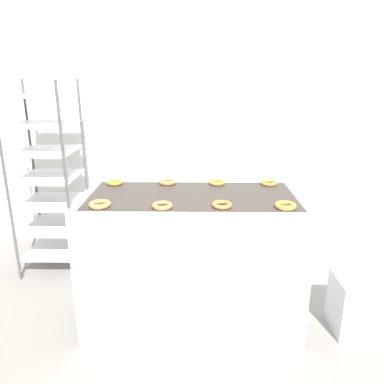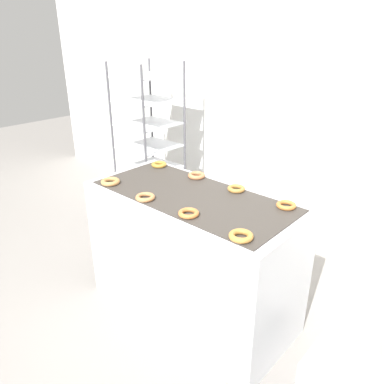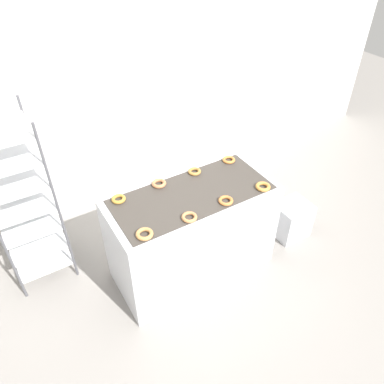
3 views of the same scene
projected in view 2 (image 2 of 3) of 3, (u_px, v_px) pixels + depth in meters
The scene contains 12 objects.
ground_plane at pixel (132, 354), 2.50m from camera, with size 14.00×14.00×0.00m, color gray.
wall_back at pixel (304, 100), 3.39m from camera, with size 8.00×0.05×2.80m.
fryer_machine at pixel (192, 255), 2.72m from camera, with size 1.51×0.70×0.97m.
baking_rack_cart at pixel (149, 147), 3.88m from camera, with size 0.52×0.57×1.71m.
donut_near_left at pixel (110, 182), 2.70m from camera, with size 0.14×0.14×0.03m, color #B17A44.
donut_near_midleft at pixel (145, 197), 2.45m from camera, with size 0.13×0.13×0.03m, color #B37444.
donut_near_midright at pixel (189, 213), 2.24m from camera, with size 0.13×0.13×0.03m, color #B76B33.
donut_near_right at pixel (241, 236), 1.99m from camera, with size 0.13×0.13×0.03m, color #B37936.
donut_far_left at pixel (159, 164), 3.04m from camera, with size 0.12×0.12×0.03m, color #AC7B2E.
donut_far_midleft at pixel (197, 175), 2.81m from camera, with size 0.13×0.13×0.03m, color #B36E44.
donut_far_midright at pixel (236, 189), 2.58m from camera, with size 0.12×0.12×0.03m, color #A67334.
donut_far_right at pixel (286, 205), 2.34m from camera, with size 0.12×0.12×0.03m, color #BE7032.
Camera 2 is at (1.54, -1.12, 1.99)m, focal length 35.00 mm.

